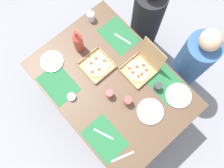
# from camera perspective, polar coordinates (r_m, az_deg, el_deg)

# --- Properties ---
(ground_plane) EXTENTS (6.00, 6.00, 0.00)m
(ground_plane) POSITION_cam_1_polar(r_m,az_deg,el_deg) (2.96, 0.00, -4.00)
(ground_plane) COLOR gray
(dining_table) EXTENTS (1.46, 1.05, 0.75)m
(dining_table) POSITION_cam_1_polar(r_m,az_deg,el_deg) (2.33, 0.00, -0.70)
(dining_table) COLOR #3F3328
(dining_table) RESTS_ON ground_plane
(placemat_near_left) EXTENTS (0.36, 0.26, 0.00)m
(placemat_near_left) POSITION_cam_1_polar(r_m,az_deg,el_deg) (2.28, -12.61, -0.03)
(placemat_near_left) COLOR #236638
(placemat_near_left) RESTS_ON dining_table
(placemat_near_right) EXTENTS (0.36, 0.26, 0.00)m
(placemat_near_right) POSITION_cam_1_polar(r_m,az_deg,el_deg) (2.14, -1.71, -12.79)
(placemat_near_right) COLOR #236638
(placemat_near_right) RESTS_ON dining_table
(placemat_far_left) EXTENTS (0.36, 0.26, 0.00)m
(placemat_far_left) POSITION_cam_1_polar(r_m,az_deg,el_deg) (2.41, 1.51, 11.38)
(placemat_far_left) COLOR #236638
(placemat_far_left) RESTS_ON dining_table
(placemat_far_right) EXTENTS (0.36, 0.26, 0.00)m
(placemat_far_right) POSITION_cam_1_polar(r_m,az_deg,el_deg) (2.28, 12.60, 0.04)
(placemat_far_right) COLOR #236638
(placemat_far_right) RESTS_ON dining_table
(pizza_box_edge_far) EXTENTS (0.27, 0.27, 0.04)m
(pizza_box_edge_far) POSITION_cam_1_polar(r_m,az_deg,el_deg) (2.27, -3.58, 4.39)
(pizza_box_edge_far) COLOR tan
(pizza_box_edge_far) RESTS_ON dining_table
(pizza_box_corner_right) EXTENTS (0.26, 0.30, 0.30)m
(pizza_box_corner_right) POSITION_cam_1_polar(r_m,az_deg,el_deg) (2.24, 6.90, 3.97)
(pizza_box_corner_right) COLOR tan
(pizza_box_corner_right) RESTS_ON dining_table
(plate_far_left) EXTENTS (0.22, 0.22, 0.03)m
(plate_far_left) POSITION_cam_1_polar(r_m,az_deg,el_deg) (2.36, -14.04, 5.23)
(plate_far_left) COLOR white
(plate_far_left) RESTS_ON dining_table
(plate_near_left) EXTENTS (0.24, 0.24, 0.03)m
(plate_near_left) POSITION_cam_1_polar(r_m,az_deg,el_deg) (2.19, 8.93, -6.34)
(plate_near_left) COLOR white
(plate_near_left) RESTS_ON dining_table
(plate_middle) EXTENTS (0.24, 0.24, 0.03)m
(plate_middle) POSITION_cam_1_polar(r_m,az_deg,el_deg) (2.27, 15.37, -2.69)
(plate_middle) COLOR white
(plate_middle) RESTS_ON dining_table
(soda_bottle) EXTENTS (0.09, 0.09, 0.32)m
(soda_bottle) POSITION_cam_1_polar(r_m,az_deg,el_deg) (2.25, -7.98, 9.77)
(soda_bottle) COLOR #B2382D
(soda_bottle) RESTS_ON dining_table
(cup_dark) EXTENTS (0.07, 0.07, 0.10)m
(cup_dark) POSITION_cam_1_polar(r_m,az_deg,el_deg) (2.46, -5.00, 15.60)
(cup_dark) COLOR silver
(cup_dark) RESTS_ON dining_table
(cup_clear_left) EXTENTS (0.07, 0.07, 0.11)m
(cup_clear_left) POSITION_cam_1_polar(r_m,az_deg,el_deg) (2.14, 3.73, -4.02)
(cup_clear_left) COLOR #BF4742
(cup_clear_left) RESTS_ON dining_table
(cup_spare) EXTENTS (0.07, 0.07, 0.09)m
(cup_spare) POSITION_cam_1_polar(r_m,az_deg,el_deg) (2.21, 10.76, -0.62)
(cup_spare) COLOR #333338
(cup_spare) RESTS_ON dining_table
(cup_red) EXTENTS (0.07, 0.07, 0.10)m
(cup_red) POSITION_cam_1_polar(r_m,az_deg,el_deg) (2.15, -0.58, -2.38)
(cup_red) COLOR #BF4742
(cup_red) RESTS_ON dining_table
(condiment_bowl) EXTENTS (0.07, 0.07, 0.04)m
(condiment_bowl) POSITION_cam_1_polar(r_m,az_deg,el_deg) (2.21, -9.52, -3.04)
(condiment_bowl) COLOR white
(condiment_bowl) RESTS_ON dining_table
(fork_by_far_left) EXTENTS (0.18, 0.09, 0.00)m
(fork_by_far_left) POSITION_cam_1_polar(r_m,az_deg,el_deg) (2.15, -2.00, -11.75)
(fork_by_far_left) COLOR #B7B7BC
(fork_by_far_left) RESTS_ON dining_table
(fork_by_far_right) EXTENTS (0.19, 0.06, 0.00)m
(fork_by_far_right) POSITION_cam_1_polar(r_m,az_deg,el_deg) (2.39, 2.49, 10.63)
(fork_by_far_right) COLOR #B7B7BC
(fork_by_far_right) RESTS_ON dining_table
(knife_by_near_right) EXTENTS (0.09, 0.20, 0.00)m
(knife_by_near_right) POSITION_cam_1_polar(r_m,az_deg,el_deg) (2.14, 2.52, -16.78)
(knife_by_near_right) COLOR #B7B7BC
(knife_by_near_right) RESTS_ON dining_table
(diner_left_seat) EXTENTS (0.32, 0.32, 1.21)m
(diner_left_seat) POSITION_cam_1_polar(r_m,az_deg,el_deg) (2.75, 7.99, 14.32)
(diner_left_seat) COLOR black
(diner_left_seat) RESTS_ON ground_plane
(diner_right_seat) EXTENTS (0.32, 0.32, 1.20)m
(diner_right_seat) POSITION_cam_1_polar(r_m,az_deg,el_deg) (2.64, 17.80, 4.42)
(diner_right_seat) COLOR #33598C
(diner_right_seat) RESTS_ON ground_plane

